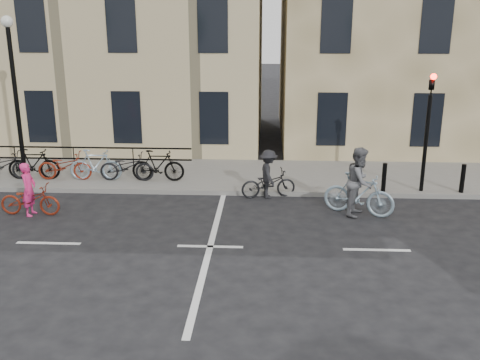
{
  "coord_description": "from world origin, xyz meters",
  "views": [
    {
      "loc": [
        1.34,
        -11.91,
        5.22
      ],
      "look_at": [
        0.62,
        2.03,
        1.1
      ],
      "focal_mm": 40.0,
      "sensor_mm": 36.0,
      "label": 1
    }
  ],
  "objects_px": {
    "traffic_light": "(428,118)",
    "cyclist_pink": "(30,197)",
    "lamp_post": "(14,81)",
    "cyclist_grey": "(359,188)",
    "cyclist_dark": "(268,179)"
  },
  "relations": [
    {
      "from": "lamp_post",
      "to": "cyclist_grey",
      "type": "xyz_separation_m",
      "value": [
        10.44,
        -1.91,
        -2.7
      ]
    },
    {
      "from": "lamp_post",
      "to": "cyclist_pink",
      "type": "height_order",
      "value": "lamp_post"
    },
    {
      "from": "traffic_light",
      "to": "cyclist_pink",
      "type": "height_order",
      "value": "traffic_light"
    },
    {
      "from": "cyclist_grey",
      "to": "cyclist_dark",
      "type": "xyz_separation_m",
      "value": [
        -2.54,
        1.41,
        -0.19
      ]
    },
    {
      "from": "cyclist_dark",
      "to": "traffic_light",
      "type": "bearing_deg",
      "value": -98.12
    },
    {
      "from": "cyclist_pink",
      "to": "lamp_post",
      "type": "bearing_deg",
      "value": 27.56
    },
    {
      "from": "traffic_light",
      "to": "lamp_post",
      "type": "distance_m",
      "value": 12.74
    },
    {
      "from": "lamp_post",
      "to": "cyclist_dark",
      "type": "distance_m",
      "value": 8.43
    },
    {
      "from": "traffic_light",
      "to": "cyclist_grey",
      "type": "distance_m",
      "value": 3.37
    },
    {
      "from": "cyclist_dark",
      "to": "cyclist_grey",
      "type": "bearing_deg",
      "value": -132.49
    },
    {
      "from": "cyclist_grey",
      "to": "cyclist_dark",
      "type": "distance_m",
      "value": 2.91
    },
    {
      "from": "cyclist_pink",
      "to": "cyclist_grey",
      "type": "height_order",
      "value": "cyclist_grey"
    },
    {
      "from": "traffic_light",
      "to": "cyclist_dark",
      "type": "height_order",
      "value": "traffic_light"
    },
    {
      "from": "traffic_light",
      "to": "lamp_post",
      "type": "xyz_separation_m",
      "value": [
        -12.7,
        0.06,
        1.04
      ]
    },
    {
      "from": "cyclist_dark",
      "to": "lamp_post",
      "type": "bearing_deg",
      "value": 73.01
    }
  ]
}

